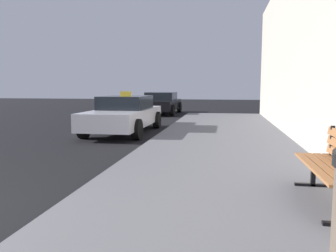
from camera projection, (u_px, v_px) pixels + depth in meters
The scene contains 2 objects.
car_silver at pixel (125, 114), 11.53m from camera, with size 1.92×4.56×1.43m.
car_black at pixel (161, 103), 19.62m from camera, with size 2.05×4.37×1.27m.
Camera 1 is at (4.03, -2.43, 1.58)m, focal length 35.57 mm.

